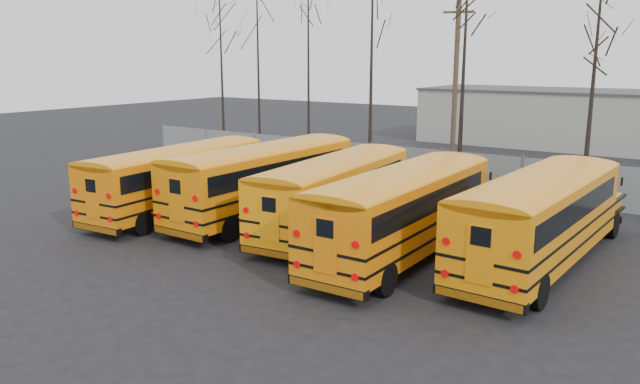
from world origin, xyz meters
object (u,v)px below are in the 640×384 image
Objects in this scene: bus_d at (406,205)px; bus_e at (543,212)px; bus_b at (267,174)px; utility_pole_left at (455,85)px; bus_c at (337,188)px; bus_a at (181,174)px.

bus_d is 4.23m from bus_e.
utility_pole_left reaches higher than bus_b.
utility_pole_left is at bearing 90.58° from bus_c.
bus_a is 0.96× the size of bus_e.
bus_d is at bearing -4.01° from bus_a.
bus_b is 15.21m from utility_pole_left.
bus_b is (3.44, 1.46, 0.11)m from bus_a.
utility_pole_left is (-9.06, 14.72, 3.13)m from bus_e.
utility_pole_left reaches higher than bus_a.
utility_pole_left is (1.91, 14.77, 3.11)m from bus_b.
bus_c is 0.97× the size of bus_d.
bus_d is (10.46, -0.04, 0.07)m from bus_a.
bus_b is at bearing 171.77° from bus_c.
bus_a is 1.00× the size of bus_c.
bus_b is 3.50m from bus_c.
bus_e is (3.94, 1.55, 0.01)m from bus_d.
bus_c is at bearing -175.64° from bus_e.
bus_d is at bearing -87.88° from utility_pole_left.
utility_pole_left is (-5.11, 16.26, 3.15)m from bus_d.
utility_pole_left is at bearing 124.33° from bus_e.
utility_pole_left reaches higher than bus_d.
bus_a is at bearing -123.57° from utility_pole_left.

